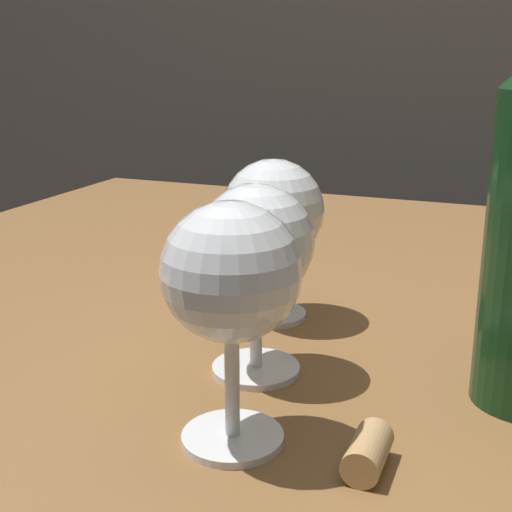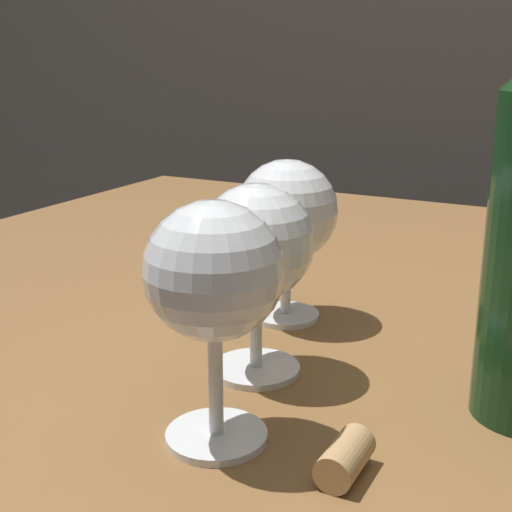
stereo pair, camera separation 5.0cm
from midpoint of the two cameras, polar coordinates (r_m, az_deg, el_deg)
dining_table at (r=0.75m, az=9.07°, el=-10.22°), size 1.21×0.87×0.77m
wine_glass_cabernet at (r=0.40m, az=-5.58°, el=-1.72°), size 0.08×0.08×0.15m
wine_glass_white at (r=0.50m, az=-2.87°, el=0.77°), size 0.08×0.08×0.14m
wine_glass_amber at (r=0.60m, az=-0.97°, el=3.40°), size 0.09×0.09×0.14m
cork at (r=0.41m, az=5.50°, el=-15.58°), size 0.02×0.04×0.02m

